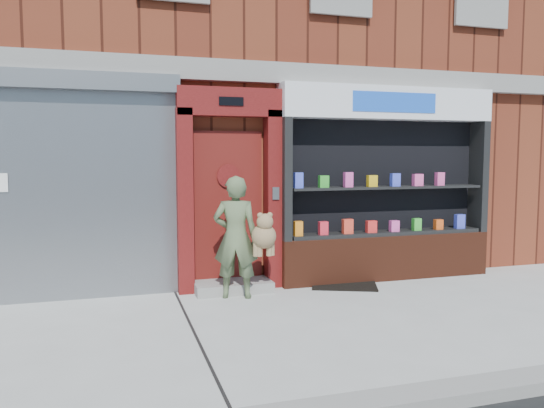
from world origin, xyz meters
name	(u,v)px	position (x,y,z in m)	size (l,w,h in m)	color
ground	(327,322)	(0.00, 0.00, 0.00)	(80.00, 80.00, 0.00)	#9E9E99
curb	(435,397)	(0.00, -2.15, 0.06)	(60.00, 0.30, 0.12)	gray
building	(222,61)	(0.00, 5.99, 4.00)	(12.00, 8.16, 8.00)	#612416
shutter_bay	(62,173)	(-3.00, 1.93, 1.72)	(3.10, 0.30, 3.04)	gray
red_door_bay	(230,190)	(-0.75, 1.86, 1.46)	(1.52, 0.58, 2.90)	#4E0D0D
pharmacy_bay	(386,192)	(1.75, 1.81, 1.37)	(3.50, 0.41, 3.00)	#532213
woman	(239,237)	(-0.74, 1.36, 0.84)	(0.87, 0.63, 1.68)	#556543
doormat	(344,285)	(0.93, 1.55, 0.01)	(0.95, 0.67, 0.02)	black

